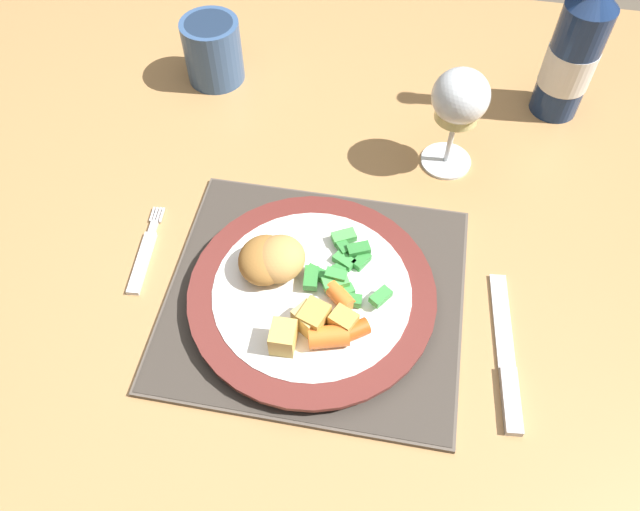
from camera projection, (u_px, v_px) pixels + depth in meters
ground_plane at (302, 436)px, 1.36m from camera, size 6.00×6.00×0.00m
dining_table at (291, 266)px, 0.82m from camera, size 1.25×1.08×0.74m
placemat at (315, 296)px, 0.69m from camera, size 0.33×0.30×0.01m
dinner_plate at (312, 295)px, 0.68m from camera, size 0.27×0.27×0.02m
breaded_croquettes at (272, 259)px, 0.67m from camera, size 0.08×0.08×0.04m
green_beans_pile at (342, 270)px, 0.68m from camera, size 0.10×0.10×0.02m
glazed_carrots at (337, 325)px, 0.63m from camera, size 0.06×0.08×0.02m
fork at (144, 255)px, 0.73m from camera, size 0.03×0.13×0.01m
table_knife at (507, 364)px, 0.65m from camera, size 0.04×0.19×0.01m
wine_glass at (459, 102)px, 0.73m from camera, size 0.07×0.07×0.14m
bottle at (574, 52)px, 0.80m from camera, size 0.07×0.07×0.26m
roast_potatoes at (309, 324)px, 0.63m from camera, size 0.08×0.06×0.03m
drinking_cup at (213, 50)px, 0.88m from camera, size 0.08×0.08×0.09m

